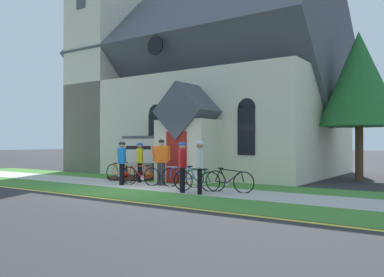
{
  "coord_description": "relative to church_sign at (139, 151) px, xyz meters",
  "views": [
    {
      "loc": [
        9.75,
        -9.95,
        1.67
      ],
      "look_at": [
        1.02,
        2.62,
        1.81
      ],
      "focal_mm": 37.42,
      "sensor_mm": 36.0,
      "label": 1
    }
  ],
  "objects": [
    {
      "name": "church_lawn",
      "position": [
        0.33,
        -0.16,
        -1.27
      ],
      "size": [
        24.0,
        1.92,
        0.01
      ],
      "primitive_type": "cube",
      "color": "#427F33",
      "rests_on": "ground"
    },
    {
      "name": "bicycle_black",
      "position": [
        4.88,
        -2.43,
        -0.91
      ],
      "size": [
        1.65,
        0.43,
        0.79
      ],
      "color": "black",
      "rests_on": "ground"
    },
    {
      "name": "curb_paint_stripe",
      "position": [
        0.33,
        -5.49,
        -1.27
      ],
      "size": [
        28.0,
        0.16,
        0.01
      ],
      "primitive_type": "cube",
      "color": "yellow",
      "rests_on": "ground"
    },
    {
      "name": "ground",
      "position": [
        2.78,
        0.24,
        -1.28
      ],
      "size": [
        140.0,
        140.0,
        0.0
      ],
      "primitive_type": "plane",
      "color": "#2B2B2D"
    },
    {
      "name": "church_building",
      "position": [
        -0.18,
        4.84,
        3.53
      ],
      "size": [
        14.2,
        10.56,
        13.86
      ],
      "color": "beige",
      "rests_on": "ground"
    },
    {
      "name": "sidewalk_slab",
      "position": [
        0.33,
        -2.2,
        -1.27
      ],
      "size": [
        32.0,
        2.17,
        0.01
      ],
      "primitive_type": "cube",
      "color": "#B7B5AD",
      "rests_on": "ground"
    },
    {
      "name": "bicycle_white",
      "position": [
        0.52,
        -1.69,
        -0.89
      ],
      "size": [
        1.75,
        0.13,
        0.82
      ],
      "color": "black",
      "rests_on": "ground"
    },
    {
      "name": "cyclist_in_orange_jersey",
      "position": [
        5.45,
        -3.09,
        -0.27
      ],
      "size": [
        0.42,
        0.69,
        1.7
      ],
      "color": "black",
      "rests_on": "ground"
    },
    {
      "name": "bicycle_silver",
      "position": [
        2.05,
        -2.13,
        -0.9
      ],
      "size": [
        1.73,
        0.31,
        0.81
      ],
      "color": "black",
      "rests_on": "ground"
    },
    {
      "name": "cyclist_in_yellow_jersey",
      "position": [
        1.3,
        -1.35,
        -0.32
      ],
      "size": [
        0.42,
        0.67,
        1.64
      ],
      "color": "black",
      "rests_on": "ground"
    },
    {
      "name": "cyclist_in_green_jersey",
      "position": [
        1.43,
        -2.52,
        -0.29
      ],
      "size": [
        0.41,
        0.71,
        1.68
      ],
      "color": "black",
      "rests_on": "ground"
    },
    {
      "name": "cyclist_in_blue_jersey",
      "position": [
        2.78,
        -1.76,
        -0.22
      ],
      "size": [
        0.59,
        0.51,
        1.77
      ],
      "color": "#2D2D33",
      "rests_on": "ground"
    },
    {
      "name": "bicycle_red",
      "position": [
        3.78,
        -1.75,
        -0.9
      ],
      "size": [
        1.71,
        0.38,
        0.82
      ],
      "color": "black",
      "rests_on": "ground"
    },
    {
      "name": "yard_deciduous_tree",
      "position": [
        -4.72,
        3.77,
        2.77
      ],
      "size": [
        4.01,
        4.01,
        5.47
      ],
      "color": "#4C3823",
      "rests_on": "ground"
    },
    {
      "name": "flower_bed",
      "position": [
        0.02,
        -0.29,
        -1.2
      ],
      "size": [
        2.4,
        2.4,
        0.34
      ],
      "color": "#382319",
      "rests_on": "ground"
    },
    {
      "name": "bicycle_blue",
      "position": [
        5.95,
        -2.08,
        -0.9
      ],
      "size": [
        1.72,
        0.28,
        0.83
      ],
      "color": "black",
      "rests_on": "ground"
    },
    {
      "name": "church_sign",
      "position": [
        0.0,
        0.0,
        0.0
      ],
      "size": [
        2.01,
        0.16,
        1.95
      ],
      "color": "#474C56",
      "rests_on": "ground"
    },
    {
      "name": "cyclist_in_red_jersey",
      "position": [
        4.72,
        -3.04,
        -0.3
      ],
      "size": [
        0.47,
        0.6,
        1.67
      ],
      "color": "black",
      "rests_on": "ground"
    },
    {
      "name": "grass_verge",
      "position": [
        0.33,
        -4.31,
        -1.27
      ],
      "size": [
        32.0,
        2.05,
        0.01
      ],
      "primitive_type": "cube",
      "color": "#427F33",
      "rests_on": "ground"
    },
    {
      "name": "roadside_conifer",
      "position": [
        8.6,
        4.61,
        3.12
      ],
      "size": [
        3.48,
        3.48,
        6.48
      ],
      "color": "#4C3823",
      "rests_on": "ground"
    }
  ]
}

